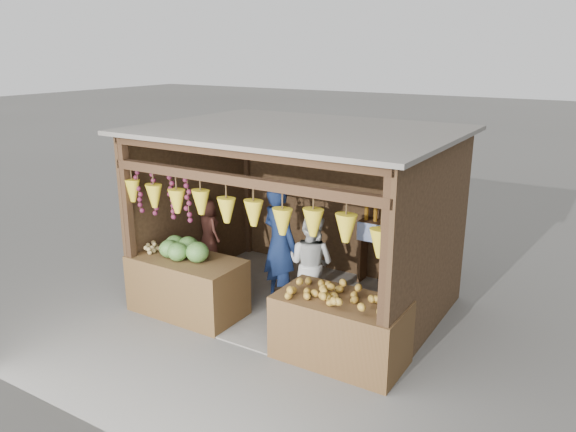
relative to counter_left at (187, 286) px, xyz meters
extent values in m
plane|color=#514F49|center=(1.21, 1.09, -0.42)|extent=(80.00, 80.00, 0.00)
cube|color=slate|center=(1.21, 1.09, -0.41)|extent=(4.00, 3.00, 0.02)
cube|color=black|center=(1.21, 2.59, 0.88)|extent=(4.00, 0.06, 2.60)
cube|color=black|center=(-0.79, 1.09, 0.88)|extent=(0.06, 3.00, 2.60)
cube|color=black|center=(3.21, 1.09, 0.88)|extent=(0.06, 3.00, 2.60)
cube|color=#605B54|center=(1.21, 1.09, 2.21)|extent=(4.30, 3.30, 0.06)
cube|color=black|center=(-0.73, -0.35, 0.88)|extent=(0.11, 0.11, 2.60)
cube|color=black|center=(3.15, -0.35, 0.88)|extent=(0.11, 0.11, 2.60)
cube|color=black|center=(-0.73, 2.53, 0.88)|extent=(0.11, 0.11, 2.60)
cube|color=black|center=(3.15, 2.53, 0.88)|extent=(0.11, 0.11, 2.60)
cube|color=black|center=(1.21, -0.35, 1.78)|extent=(4.00, 0.12, 0.12)
cube|color=black|center=(1.21, -0.35, 2.12)|extent=(4.00, 0.12, 0.12)
cube|color=#382314|center=(2.26, 2.39, 0.63)|extent=(1.25, 0.30, 0.05)
cube|color=#382314|center=(1.68, 2.39, 0.10)|extent=(0.05, 0.28, 1.05)
cube|color=#382314|center=(2.85, 2.39, 0.10)|extent=(0.05, 0.28, 1.05)
cube|color=blue|center=(2.26, 2.23, 0.50)|extent=(1.25, 0.02, 0.30)
cube|color=#4A3218|center=(0.00, 0.00, 0.00)|extent=(1.66, 0.85, 0.84)
cube|color=#462F17|center=(2.48, -0.01, -0.01)|extent=(1.59, 0.85, 0.82)
cube|color=black|center=(-0.62, 1.26, -0.26)|extent=(0.35, 0.35, 0.33)
imported|color=#121F43|center=(0.93, 1.03, 0.51)|extent=(0.79, 0.65, 1.86)
imported|color=silver|center=(1.49, 0.99, 0.32)|extent=(0.73, 0.58, 1.48)
imported|color=#562C22|center=(-0.62, 1.26, 0.41)|extent=(0.57, 0.47, 1.00)
camera|label=1|loc=(5.18, -5.61, 3.30)|focal=35.00mm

